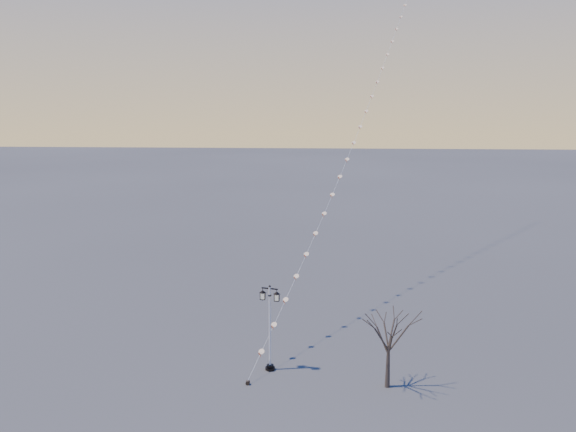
{
  "coord_description": "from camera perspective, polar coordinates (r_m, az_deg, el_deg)",
  "views": [
    {
      "loc": [
        3.04,
        -26.92,
        12.83
      ],
      "look_at": [
        0.78,
        4.81,
        6.92
      ],
      "focal_mm": 37.89,
      "sensor_mm": 36.0,
      "label": 1
    }
  ],
  "objects": [
    {
      "name": "street_lamp",
      "position": [
        29.75,
        -1.71,
        -10.05
      ],
      "size": [
        1.07,
        0.55,
        4.29
      ],
      "rotation": [
        0.0,
        0.0,
        -0.24
      ],
      "color": "black",
      "rests_on": "ground"
    },
    {
      "name": "bare_tree",
      "position": [
        28.33,
        9.45,
        -10.83
      ],
      "size": [
        2.24,
        2.24,
        3.72
      ],
      "rotation": [
        0.0,
        0.0,
        0.08
      ],
      "color": "#352B24",
      "rests_on": "ground"
    },
    {
      "name": "kite_train",
      "position": [
        45.08,
        7.4,
        11.59
      ],
      "size": [
        13.04,
        38.54,
        27.69
      ],
      "rotation": [
        0.0,
        0.0,
        0.39
      ],
      "color": "black",
      "rests_on": "ground"
    },
    {
      "name": "ground",
      "position": [
        29.98,
        -2.22,
        -14.83
      ],
      "size": [
        300.0,
        300.0,
        0.0
      ],
      "primitive_type": "plane",
      "color": "#474747",
      "rests_on": "ground"
    }
  ]
}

